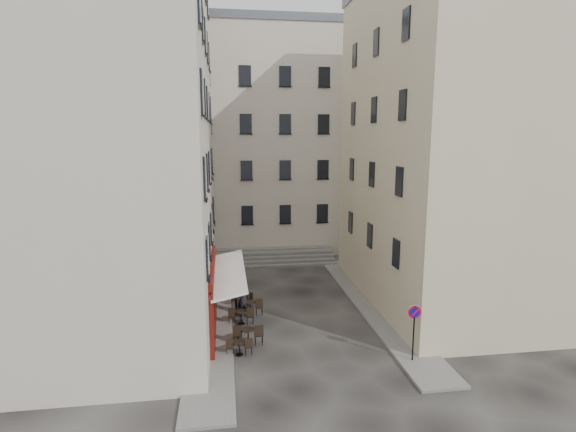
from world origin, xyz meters
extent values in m
plane|color=black|center=(0.00, 0.00, 0.00)|extent=(90.00, 90.00, 0.00)
cube|color=slate|center=(-4.50, 4.00, 0.06)|extent=(2.00, 22.00, 0.12)
cube|color=slate|center=(4.50, 3.00, 0.06)|extent=(2.00, 18.00, 0.12)
cube|color=beige|center=(-10.50, 3.00, 10.00)|extent=(12.00, 16.00, 20.00)
cube|color=#C7B794|center=(10.50, 3.50, 9.00)|extent=(12.00, 14.00, 18.00)
cube|color=beige|center=(-1.00, 19.00, 9.00)|extent=(18.00, 10.00, 18.00)
cube|color=#575C63|center=(-1.00, 19.00, 18.30)|extent=(18.20, 10.20, 0.60)
cube|color=#450B09|center=(-4.42, 1.00, 1.75)|extent=(0.25, 7.00, 3.50)
cube|color=black|center=(-4.38, 1.00, 1.40)|extent=(0.06, 3.85, 2.00)
cube|color=white|center=(-3.60, 1.00, 2.95)|extent=(1.58, 7.30, 0.41)
cube|color=#625F5D|center=(0.00, 11.90, 0.10)|extent=(9.00, 1.80, 0.20)
cube|color=#625F5D|center=(0.00, 12.35, 0.30)|extent=(9.00, 1.80, 0.20)
cube|color=#625F5D|center=(0.00, 12.80, 0.50)|extent=(9.00, 1.80, 0.20)
cube|color=#625F5D|center=(0.00, 13.25, 0.70)|extent=(9.00, 1.80, 0.20)
cylinder|color=black|center=(-3.25, -1.00, 0.45)|extent=(0.10, 0.10, 0.90)
sphere|color=black|center=(-3.25, -1.00, 0.92)|extent=(0.12, 0.12, 0.12)
cylinder|color=black|center=(-3.25, 2.50, 0.45)|extent=(0.10, 0.10, 0.90)
sphere|color=black|center=(-3.25, 2.50, 0.92)|extent=(0.12, 0.12, 0.12)
cylinder|color=black|center=(-3.25, 6.00, 0.45)|extent=(0.10, 0.10, 0.90)
sphere|color=black|center=(-3.25, 6.00, 0.92)|extent=(0.12, 0.12, 0.12)
cylinder|color=black|center=(4.11, -3.67, 1.28)|extent=(0.07, 0.07, 2.56)
cylinder|color=red|center=(4.11, -3.68, 2.30)|extent=(0.59, 0.05, 0.59)
cylinder|color=navy|center=(4.11, -3.70, 2.30)|extent=(0.43, 0.05, 0.43)
cube|color=red|center=(4.11, -3.73, 2.30)|extent=(0.35, 0.04, 0.35)
cylinder|color=black|center=(-3.23, -2.02, 0.06)|extent=(0.33, 0.33, 0.02)
cylinder|color=black|center=(-3.23, -2.02, 0.37)|extent=(0.05, 0.05, 0.64)
cylinder|color=black|center=(-3.23, -2.02, 0.66)|extent=(0.55, 0.55, 0.04)
cube|color=black|center=(-2.82, -2.02, 0.41)|extent=(0.35, 0.35, 0.82)
cube|color=black|center=(-3.65, -1.93, 0.41)|extent=(0.35, 0.35, 0.82)
cylinder|color=black|center=(-2.79, -1.05, 0.08)|extent=(0.39, 0.39, 0.02)
cylinder|color=black|center=(-2.79, -1.05, 0.44)|extent=(0.05, 0.05, 0.76)
cylinder|color=black|center=(-2.79, -1.05, 0.79)|extent=(0.66, 0.66, 0.04)
cube|color=black|center=(-2.30, -1.05, 0.49)|extent=(0.42, 0.42, 0.98)
cube|color=black|center=(-3.28, -0.94, 0.49)|extent=(0.42, 0.42, 0.98)
cylinder|color=black|center=(-3.03, 1.29, 0.07)|extent=(0.37, 0.37, 0.02)
cylinder|color=black|center=(-3.03, 1.29, 0.41)|extent=(0.05, 0.05, 0.72)
cylinder|color=black|center=(-3.03, 1.29, 0.74)|extent=(0.61, 0.61, 0.04)
cube|color=black|center=(-2.57, 1.29, 0.46)|extent=(0.39, 0.39, 0.92)
cube|color=black|center=(-3.49, 1.39, 0.46)|extent=(0.39, 0.39, 0.92)
cylinder|color=black|center=(-2.47, 2.45, 0.07)|extent=(0.37, 0.37, 0.02)
cylinder|color=black|center=(-2.47, 2.45, 0.42)|extent=(0.05, 0.05, 0.73)
cylinder|color=black|center=(-2.47, 2.45, 0.75)|extent=(0.62, 0.62, 0.04)
cube|color=black|center=(-2.01, 2.45, 0.47)|extent=(0.40, 0.40, 0.94)
cube|color=black|center=(-2.94, 2.55, 0.47)|extent=(0.40, 0.40, 0.94)
cylinder|color=black|center=(-2.88, 3.74, 0.07)|extent=(0.34, 0.34, 0.02)
cylinder|color=black|center=(-2.88, 3.74, 0.38)|extent=(0.05, 0.05, 0.67)
cylinder|color=black|center=(-2.88, 3.74, 0.69)|extent=(0.57, 0.57, 0.04)
cube|color=black|center=(-2.45, 3.74, 0.43)|extent=(0.36, 0.36, 0.86)
cube|color=black|center=(-3.30, 3.83, 0.43)|extent=(0.36, 0.36, 0.86)
imported|color=black|center=(-2.85, 2.36, 0.96)|extent=(0.75, 0.54, 1.92)
camera|label=1|loc=(-3.70, -20.64, 9.63)|focal=28.00mm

